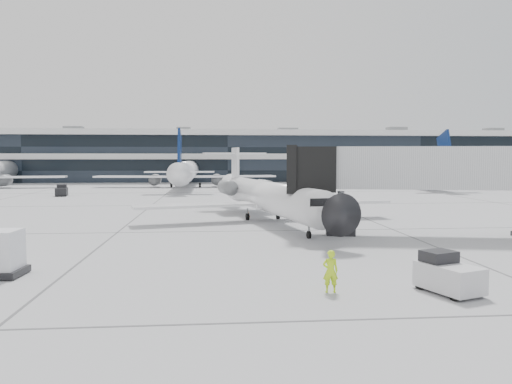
{
  "coord_description": "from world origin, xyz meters",
  "views": [
    {
      "loc": [
        -3.24,
        -35.69,
        5.34
      ],
      "look_at": [
        0.16,
        3.28,
        2.6
      ],
      "focal_mm": 35.0,
      "sensor_mm": 36.0,
      "label": 1
    }
  ],
  "objects": [
    {
      "name": "traffic_cone",
      "position": [
        -0.09,
        8.6,
        0.25
      ],
      "size": [
        0.45,
        0.45,
        0.53
      ],
      "rotation": [
        0.0,
        0.0,
        0.33
      ],
      "color": "orange",
      "rests_on": "ground"
    },
    {
      "name": "ground",
      "position": [
        0.0,
        0.0,
        0.0
      ],
      "size": [
        220.0,
        220.0,
        0.0
      ],
      "primitive_type": "plane",
      "color": "#9B9B9E",
      "rests_on": "ground"
    },
    {
      "name": "baggage_tug",
      "position": [
        5.97,
        -17.05,
        0.71
      ],
      "size": [
        2.22,
        2.83,
        1.58
      ],
      "rotation": [
        0.0,
        0.0,
        0.35
      ],
      "color": "silver",
      "rests_on": "ground"
    },
    {
      "name": "ramp_worker",
      "position": [
        1.37,
        -16.66,
        0.85
      ],
      "size": [
        0.64,
        0.43,
        1.7
      ],
      "primitive_type": "imported",
      "rotation": [
        0.0,
        0.0,
        3.1
      ],
      "color": "#C8FF1A",
      "rests_on": "ground"
    },
    {
      "name": "bg_jet_center",
      "position": [
        -8.0,
        55.0,
        0.0
      ],
      "size": [
        32.0,
        40.0,
        9.6
      ],
      "primitive_type": null,
      "color": "white",
      "rests_on": "ground"
    },
    {
      "name": "far_tug",
      "position": [
        -24.0,
        34.89,
        0.71
      ],
      "size": [
        1.88,
        2.71,
        1.58
      ],
      "rotation": [
        0.0,
        0.0,
        0.18
      ],
      "color": "black",
      "rests_on": "ground"
    },
    {
      "name": "terminal",
      "position": [
        0.0,
        82.0,
        5.0
      ],
      "size": [
        170.0,
        22.0,
        10.0
      ],
      "primitive_type": "cube",
      "color": "black",
      "rests_on": "ground"
    },
    {
      "name": "jet_bridge",
      "position": [
        12.46,
        -3.57,
        4.56
      ],
      "size": [
        19.42,
        7.09,
        6.25
      ],
      "rotation": [
        0.0,
        0.0,
        -0.19
      ],
      "color": "silver",
      "rests_on": "ground"
    },
    {
      "name": "regional_jet",
      "position": [
        1.23,
        5.56,
        2.16
      ],
      "size": [
        21.89,
        27.29,
        6.33
      ],
      "rotation": [
        0.0,
        0.0,
        0.19
      ],
      "color": "white",
      "rests_on": "ground"
    },
    {
      "name": "bg_jet_right",
      "position": [
        32.0,
        55.0,
        0.0
      ],
      "size": [
        32.0,
        40.0,
        9.6
      ],
      "primitive_type": null,
      "color": "white",
      "rests_on": "ground"
    }
  ]
}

